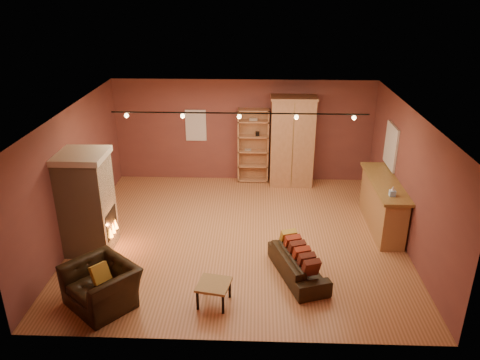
{
  "coord_description": "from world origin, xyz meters",
  "views": [
    {
      "loc": [
        0.36,
        -8.96,
        5.19
      ],
      "look_at": [
        0.01,
        0.2,
        1.26
      ],
      "focal_mm": 35.0,
      "sensor_mm": 36.0,
      "label": 1
    }
  ],
  "objects_px": {
    "bookcase": "(253,145)",
    "loveseat": "(298,260)",
    "armoire": "(292,141)",
    "armchair": "(101,279)",
    "bar_counter": "(382,204)",
    "coffee_table": "(214,286)",
    "fireplace": "(87,202)"
  },
  "relations": [
    {
      "from": "bookcase",
      "to": "bar_counter",
      "type": "bearing_deg",
      "value": -41.28
    },
    {
      "from": "armoire",
      "to": "loveseat",
      "type": "height_order",
      "value": "armoire"
    },
    {
      "from": "armoire",
      "to": "loveseat",
      "type": "xyz_separation_m",
      "value": [
        -0.13,
        -4.39,
        -0.88
      ]
    },
    {
      "from": "bookcase",
      "to": "armchair",
      "type": "xyz_separation_m",
      "value": [
        -2.52,
        -5.55,
        -0.54
      ]
    },
    {
      "from": "loveseat",
      "to": "armchair",
      "type": "bearing_deg",
      "value": 87.37
    },
    {
      "from": "bookcase",
      "to": "loveseat",
      "type": "relative_size",
      "value": 1.21
    },
    {
      "from": "armchair",
      "to": "bar_counter",
      "type": "bearing_deg",
      "value": 69.41
    },
    {
      "from": "bar_counter",
      "to": "armchair",
      "type": "relative_size",
      "value": 1.73
    },
    {
      "from": "armchair",
      "to": "coffee_table",
      "type": "bearing_deg",
      "value": 43.16
    },
    {
      "from": "armchair",
      "to": "coffee_table",
      "type": "xyz_separation_m",
      "value": [
        1.92,
        0.08,
        -0.15
      ]
    },
    {
      "from": "armoire",
      "to": "armchair",
      "type": "bearing_deg",
      "value": -123.66
    },
    {
      "from": "bar_counter",
      "to": "loveseat",
      "type": "height_order",
      "value": "bar_counter"
    },
    {
      "from": "fireplace",
      "to": "armchair",
      "type": "relative_size",
      "value": 1.57
    },
    {
      "from": "bookcase",
      "to": "armoire",
      "type": "distance_m",
      "value": 1.07
    },
    {
      "from": "fireplace",
      "to": "armchair",
      "type": "bearing_deg",
      "value": -66.68
    },
    {
      "from": "loveseat",
      "to": "coffee_table",
      "type": "bearing_deg",
      "value": 101.91
    },
    {
      "from": "fireplace",
      "to": "bookcase",
      "type": "bearing_deg",
      "value": 48.53
    },
    {
      "from": "fireplace",
      "to": "armchair",
      "type": "height_order",
      "value": "fireplace"
    },
    {
      "from": "bookcase",
      "to": "bar_counter",
      "type": "distance_m",
      "value": 3.93
    },
    {
      "from": "loveseat",
      "to": "armchair",
      "type": "distance_m",
      "value": 3.57
    },
    {
      "from": "bar_counter",
      "to": "coffee_table",
      "type": "relative_size",
      "value": 3.7
    },
    {
      "from": "bar_counter",
      "to": "armoire",
      "type": "bearing_deg",
      "value": 128.6
    },
    {
      "from": "bookcase",
      "to": "bar_counter",
      "type": "xyz_separation_m",
      "value": [
        2.94,
        -2.58,
        -0.48
      ]
    },
    {
      "from": "armoire",
      "to": "armchair",
      "type": "relative_size",
      "value": 1.81
    },
    {
      "from": "loveseat",
      "to": "coffee_table",
      "type": "height_order",
      "value": "loveseat"
    },
    {
      "from": "fireplace",
      "to": "armoire",
      "type": "relative_size",
      "value": 0.87
    },
    {
      "from": "fireplace",
      "to": "bar_counter",
      "type": "distance_m",
      "value": 6.37
    },
    {
      "from": "bookcase",
      "to": "loveseat",
      "type": "bearing_deg",
      "value": -78.81
    },
    {
      "from": "coffee_table",
      "to": "bar_counter",
      "type": "bearing_deg",
      "value": 39.29
    },
    {
      "from": "armoire",
      "to": "armchair",
      "type": "height_order",
      "value": "armoire"
    },
    {
      "from": "bar_counter",
      "to": "loveseat",
      "type": "relative_size",
      "value": 1.37
    },
    {
      "from": "bookcase",
      "to": "armoire",
      "type": "xyz_separation_m",
      "value": [
        1.04,
        -0.2,
        0.18
      ]
    }
  ]
}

